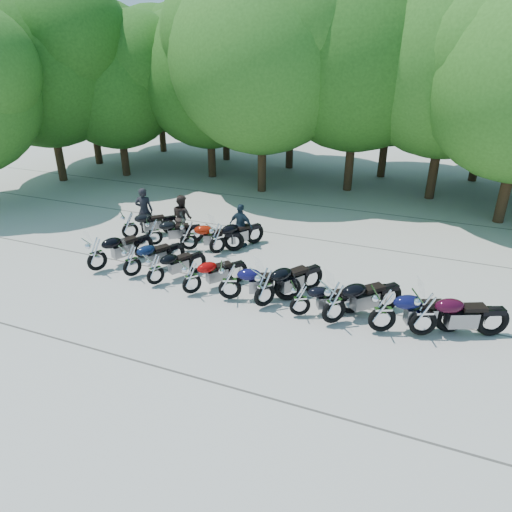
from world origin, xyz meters
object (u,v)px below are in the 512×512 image
at_px(motorcycle_4, 230,281).
at_px(rider_2, 241,226).
at_px(motorcycle_2, 155,269).
at_px(motorcycle_13, 217,238).
at_px(motorcycle_10, 129,225).
at_px(rider_1, 182,217).
at_px(motorcycle_0, 96,253).
at_px(motorcycle_11, 154,231).
at_px(motorcycle_3, 191,277).
at_px(motorcycle_9, 425,314).
at_px(motorcycle_8, 383,310).
at_px(motorcycle_5, 265,287).
at_px(motorcycle_1, 131,260).
at_px(motorcycle_7, 335,302).
at_px(rider_0, 144,211).
at_px(motorcycle_6, 300,299).
at_px(motorcycle_12, 189,235).

xyz_separation_m(motorcycle_4, rider_2, (-1.30, 3.83, 0.16)).
relative_size(motorcycle_2, motorcycle_13, 0.89).
distance_m(motorcycle_10, rider_1, 2.07).
relative_size(motorcycle_0, rider_2, 1.45).
bearing_deg(motorcycle_11, motorcycle_13, -122.85).
distance_m(motorcycle_3, motorcycle_9, 6.67).
relative_size(motorcycle_8, motorcycle_9, 1.00).
xyz_separation_m(motorcycle_2, rider_2, (1.28, 3.85, 0.24)).
height_order(motorcycle_10, motorcycle_13, motorcycle_13).
xyz_separation_m(motorcycle_2, motorcycle_13, (0.79, 2.82, 0.07)).
relative_size(motorcycle_5, motorcycle_10, 1.12).
distance_m(motorcycle_1, motorcycle_8, 8.02).
bearing_deg(motorcycle_8, motorcycle_10, 49.55).
xyz_separation_m(motorcycle_8, motorcycle_10, (-10.00, 2.86, -0.09)).
bearing_deg(motorcycle_7, rider_0, 20.70).
xyz_separation_m(motorcycle_6, rider_0, (-7.63, 3.74, 0.36)).
distance_m(motorcycle_1, motorcycle_10, 3.28).
bearing_deg(rider_1, rider_2, -152.81).
height_order(motorcycle_4, motorcycle_6, motorcycle_4).
xyz_separation_m(motorcycle_6, motorcycle_9, (3.24, 0.24, 0.14)).
bearing_deg(motorcycle_11, motorcycle_1, 160.10).
bearing_deg(motorcycle_0, motorcycle_9, -154.54).
xyz_separation_m(motorcycle_2, motorcycle_8, (7.00, -0.04, 0.13)).
bearing_deg(rider_2, motorcycle_11, 29.85).
bearing_deg(rider_2, motorcycle_7, 146.60).
bearing_deg(motorcycle_13, motorcycle_10, 30.80).
distance_m(motorcycle_7, rider_2, 5.96).
bearing_deg(rider_1, motorcycle_5, 167.09).
height_order(motorcycle_3, motorcycle_4, motorcycle_4).
xyz_separation_m(motorcycle_1, motorcycle_12, (0.69, 2.52, 0.02)).
xyz_separation_m(motorcycle_7, motorcycle_12, (-6.06, 2.82, -0.07)).
height_order(motorcycle_11, rider_2, rider_2).
bearing_deg(motorcycle_5, rider_0, 3.83).
distance_m(motorcycle_5, motorcycle_9, 4.34).
bearing_deg(motorcycle_10, motorcycle_2, -179.71).
xyz_separation_m(motorcycle_12, rider_1, (-0.83, 1.03, 0.24)).
height_order(motorcycle_2, motorcycle_12, motorcycle_12).
distance_m(rider_0, rider_1, 1.70).
relative_size(motorcycle_3, motorcycle_8, 0.85).
height_order(motorcycle_1, rider_1, rider_1).
distance_m(motorcycle_1, rider_0, 3.96).
bearing_deg(rider_1, motorcycle_6, 171.97).
distance_m(motorcycle_10, motorcycle_12, 2.67).
height_order(motorcycle_4, motorcycle_12, motorcycle_4).
height_order(motorcycle_5, motorcycle_7, motorcycle_7).
distance_m(rider_1, rider_2, 2.44).
distance_m(motorcycle_8, motorcycle_11, 9.17).
relative_size(motorcycle_2, motorcycle_12, 0.92).
bearing_deg(motorcycle_3, motorcycle_2, 33.50).
bearing_deg(motorcycle_12, motorcycle_13, -107.14).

